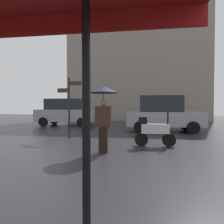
# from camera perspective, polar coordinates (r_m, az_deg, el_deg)

# --- Properties ---
(ground_plane) EXTENTS (60.00, 60.00, 0.00)m
(ground_plane) POSITION_cam_1_polar(r_m,az_deg,el_deg) (3.05, 1.92, -24.80)
(ground_plane) COLOR #26262B
(pedestrian_with_umbrella) EXTENTS (0.88, 0.88, 1.97)m
(pedestrian_with_umbrella) POSITION_cam_1_polar(r_m,az_deg,el_deg) (5.65, -2.62, 2.93)
(pedestrian_with_umbrella) COLOR black
(pedestrian_with_umbrella) RESTS_ON ground
(parked_scooter) EXTENTS (1.39, 0.32, 1.23)m
(parked_scooter) POSITION_cam_1_polar(r_m,az_deg,el_deg) (6.77, 12.26, -5.29)
(parked_scooter) COLOR black
(parked_scooter) RESTS_ON ground
(parked_car_left) EXTENTS (4.03, 1.86, 1.96)m
(parked_car_left) POSITION_cam_1_polar(r_m,az_deg,el_deg) (10.93, 14.78, -0.51)
(parked_car_left) COLOR gray
(parked_car_left) RESTS_ON ground
(parked_car_right) EXTENTS (4.25, 1.94, 1.93)m
(parked_car_right) POSITION_cam_1_polar(r_m,az_deg,el_deg) (14.39, -13.44, -0.04)
(parked_car_right) COLOR gray
(parked_car_right) RESTS_ON ground
(street_signpost) EXTENTS (1.08, 0.08, 2.62)m
(street_signpost) POSITION_cam_1_polar(r_m,az_deg,el_deg) (8.57, -12.56, 3.14)
(street_signpost) COLOR black
(street_signpost) RESTS_ON ground
(building_block) EXTENTS (14.12, 2.37, 12.23)m
(building_block) POSITION_cam_1_polar(r_m,az_deg,el_deg) (20.58, 7.37, 14.87)
(building_block) COLOR gray
(building_block) RESTS_ON ground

